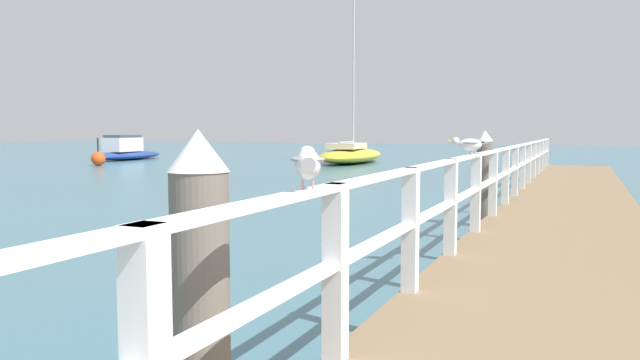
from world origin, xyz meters
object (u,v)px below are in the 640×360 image
(seagull_background, at_px, (469,144))
(channel_buoy, at_px, (98,159))
(boat_0, at_px, (127,152))
(seagull_foreground, at_px, (308,162))
(boat_2, at_px, (351,154))
(dock_piling_far, at_px, (484,178))
(dock_piling_near, at_px, (201,311))

(seagull_background, bearing_deg, channel_buoy, 35.80)
(seagull_background, xyz_separation_m, channel_buoy, (-21.01, 15.44, -1.23))
(seagull_background, bearing_deg, boat_0, 31.13)
(seagull_foreground, height_order, boat_0, seagull_foreground)
(boat_2, xyz_separation_m, channel_buoy, (-10.68, -7.56, -0.10))
(dock_piling_far, distance_m, seagull_background, 3.81)
(dock_piling_far, bearing_deg, dock_piling_near, -90.00)
(boat_0, height_order, channel_buoy, boat_0)
(dock_piling_near, distance_m, dock_piling_far, 8.79)
(boat_0, bearing_deg, dock_piling_far, 138.04)
(dock_piling_far, relative_size, boat_0, 0.29)
(dock_piling_near, bearing_deg, boat_0, 132.36)
(seagull_background, height_order, boat_2, boat_2)
(seagull_background, relative_size, boat_2, 0.05)
(boat_0, relative_size, boat_2, 0.64)
(boat_2, bearing_deg, seagull_foreground, -74.74)
(boat_0, relative_size, channel_buoy, 4.29)
(seagull_foreground, height_order, seagull_background, same)
(dock_piling_near, xyz_separation_m, dock_piling_far, (0.00, 8.79, 0.00))
(boat_0, bearing_deg, channel_buoy, 112.58)
(boat_2, bearing_deg, dock_piling_far, -67.89)
(dock_piling_far, bearing_deg, boat_2, 117.34)
(seagull_foreground, bearing_deg, seagull_background, 64.00)
(dock_piling_far, xyz_separation_m, seagull_background, (0.37, -3.73, 0.70))
(boat_0, bearing_deg, seagull_background, 132.96)
(dock_piling_far, distance_m, seagull_foreground, 8.42)
(seagull_foreground, height_order, channel_buoy, seagull_foreground)
(dock_piling_near, bearing_deg, seagull_background, 85.80)
(dock_piling_near, height_order, boat_0, dock_piling_near)
(dock_piling_far, bearing_deg, channel_buoy, 150.44)
(dock_piling_near, relative_size, dock_piling_far, 1.00)
(channel_buoy, bearing_deg, dock_piling_near, -44.80)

